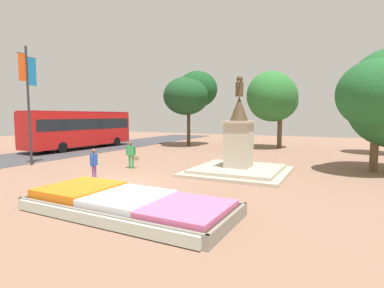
# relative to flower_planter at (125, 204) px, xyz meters

# --- Properties ---
(ground_plane) EXTENTS (73.07, 73.07, 0.00)m
(ground_plane) POSITION_rel_flower_planter_xyz_m (-2.75, 2.90, -0.27)
(ground_plane) COLOR #8C6651
(flower_planter) EXTENTS (6.93, 3.12, 0.63)m
(flower_planter) POSITION_rel_flower_planter_xyz_m (0.00, 0.00, 0.00)
(flower_planter) COLOR #38281C
(flower_planter) RESTS_ON ground_plane
(statue_monument) EXTENTS (5.07, 5.07, 5.13)m
(statue_monument) POSITION_rel_flower_planter_xyz_m (1.29, 7.83, 0.70)
(statue_monument) COLOR #B4AA96
(statue_monument) RESTS_ON ground_plane
(banner_pole) EXTENTS (0.14, 1.27, 7.23)m
(banner_pole) POSITION_rel_flower_planter_xyz_m (-11.03, 4.68, 3.78)
(banner_pole) COLOR #2D2D33
(banner_pole) RESTS_ON ground_plane
(city_bus) EXTENTS (2.79, 10.86, 3.46)m
(city_bus) POSITION_rel_flower_planter_xyz_m (-15.47, 12.85, 1.71)
(city_bus) COLOR red
(city_bus) RESTS_ON ground_plane
(pedestrian_with_handbag) EXTENTS (0.69, 0.42, 1.56)m
(pedestrian_with_handbag) POSITION_rel_flower_planter_xyz_m (-4.75, 6.50, 0.60)
(pedestrian_with_handbag) COLOR #338C4C
(pedestrian_with_handbag) RESTS_ON ground_plane
(pedestrian_crossing_plaza) EXTENTS (0.35, 0.53, 1.55)m
(pedestrian_crossing_plaza) POSITION_rel_flower_planter_xyz_m (-4.06, 2.84, 0.62)
(pedestrian_crossing_plaza) COLOR #8C4C99
(pedestrian_crossing_plaza) RESTS_ON ground_plane
(park_tree_behind_statue) EXTENTS (4.65, 5.32, 7.14)m
(park_tree_behind_statue) POSITION_rel_flower_planter_xyz_m (0.32, 21.24, 4.51)
(park_tree_behind_statue) COLOR brown
(park_tree_behind_statue) RESTS_ON ground_plane
(park_tree_street_side) EXTENTS (5.41, 6.28, 7.68)m
(park_tree_street_side) POSITION_rel_flower_planter_xyz_m (-7.78, 20.15, 5.05)
(park_tree_street_side) COLOR #4C3823
(park_tree_street_side) RESTS_ON ground_plane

